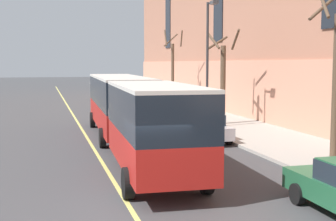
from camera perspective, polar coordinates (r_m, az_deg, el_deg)
name	(u,v)px	position (r m, az deg, el deg)	size (l,w,h in m)	color
ground_plane	(140,205)	(14.23, -3.45, -11.38)	(260.00, 260.00, 0.00)	#424244
city_bus	(129,108)	(22.83, -4.73, 0.29)	(3.53, 20.25, 3.45)	red
parked_car_silver_1	(132,99)	(44.90, -4.46, 1.42)	(2.06, 4.38, 1.56)	#B7B7BC
parked_car_darkgray_2	(159,110)	(34.27, -1.15, 0.08)	(2.10, 4.58, 1.56)	#4C4C51
parked_car_silver_5	(204,127)	(25.08, 4.46, -2.05)	(1.99, 4.29, 1.56)	#B7B7BC
street_tree_mid_block	(336,73)	(20.40, 19.81, 4.29)	(1.91, 1.95, 7.00)	brown
street_tree_far_uptown	(223,77)	(31.41, 6.71, 4.06)	(1.93, 1.94, 6.26)	brown
street_tree_far_downtown	(173,69)	(43.17, 0.58, 5.04)	(1.84, 1.81, 7.12)	brown
street_lamp	(209,53)	(29.26, 4.97, 7.05)	(0.36, 1.48, 7.79)	#2D2D30
lane_centerline	(114,181)	(17.02, -6.66, -8.51)	(0.16, 140.00, 0.01)	#E0D66B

